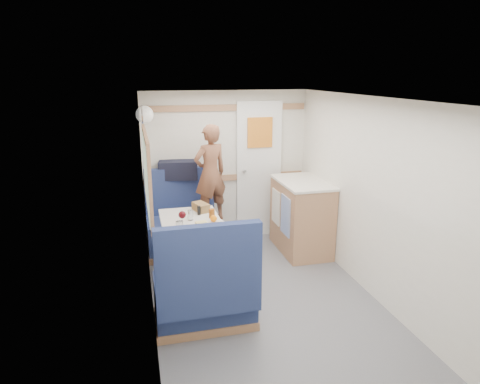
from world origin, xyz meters
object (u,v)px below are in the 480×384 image
object	(u,v)px
pepper_grinder	(199,211)
tumbler_right	(190,215)
cheese_block	(201,223)
tumbler_left	(180,227)
bench_far	(183,229)
tray	(213,225)
beer_glass	(212,214)
dinette_table	(191,234)
duffel_bag	(178,170)
bench_near	(206,296)
wine_glass	(182,216)
galley_counter	(301,216)
dome_light	(145,115)
bread_loaf	(201,207)
orange_fruit	(214,218)
person	(210,173)

from	to	relation	value
pepper_grinder	tumbler_right	bearing A→B (deg)	-127.39
cheese_block	tumbler_left	xyz separation A→B (m)	(-0.22, -0.11, 0.02)
bench_far	tray	xyz separation A→B (m)	(0.20, -1.09, 0.43)
beer_glass	pepper_grinder	world-z (taller)	beer_glass
dinette_table	duffel_bag	size ratio (longest dim) A/B	1.88
bench_near	wine_glass	xyz separation A→B (m)	(-0.11, 0.68, 0.54)
pepper_grinder	wine_glass	bearing A→B (deg)	-122.54
galley_counter	tumbler_right	world-z (taller)	galley_counter
dinette_table	tray	distance (m)	0.34
beer_glass	tray	bearing A→B (deg)	-96.41
dome_light	tumbler_left	bearing A→B (deg)	-78.72
dinette_table	wine_glass	bearing A→B (deg)	-120.37
galley_counter	tumbler_right	xyz separation A→B (m)	(-1.47, -0.54, 0.31)
bench_near	tray	size ratio (longest dim) A/B	3.03
bench_far	tumbler_left	bearing A→B (deg)	-97.30
cheese_block	bread_loaf	world-z (taller)	bread_loaf
tumbler_left	tumbler_right	distance (m)	0.38
tumbler_right	wine_glass	bearing A→B (deg)	-118.56
tumbler_right	tumbler_left	bearing A→B (deg)	-113.64
tumbler_right	pepper_grinder	xyz separation A→B (m)	(0.11, 0.15, -0.00)
bench_far	duffel_bag	world-z (taller)	duffel_bag
tumbler_left	beer_glass	xyz separation A→B (m)	(0.38, 0.35, -0.01)
beer_glass	pepper_grinder	size ratio (longest dim) A/B	1.02
wine_glass	bread_loaf	distance (m)	0.54
galley_counter	wine_glass	distance (m)	1.78
wine_glass	pepper_grinder	bearing A→B (deg)	57.46
bench_far	dome_light	size ratio (longest dim) A/B	5.25
dinette_table	beer_glass	size ratio (longest dim) A/B	9.14
dinette_table	galley_counter	world-z (taller)	galley_counter
galley_counter	tumbler_left	xyz separation A→B (m)	(-1.62, -0.89, 0.31)
dinette_table	orange_fruit	xyz separation A→B (m)	(0.21, -0.15, 0.21)
galley_counter	person	xyz separation A→B (m)	(-1.13, 0.17, 0.58)
person	tray	xyz separation A→B (m)	(-0.14, -0.95, -0.31)
tray	orange_fruit	bearing A→B (deg)	78.45
beer_glass	galley_counter	bearing A→B (deg)	23.36
cheese_block	tumbler_left	bearing A→B (deg)	-153.82
bread_loaf	dinette_table	bearing A→B (deg)	-118.01
dinette_table	bench_far	size ratio (longest dim) A/B	0.88
bench_far	tumbler_left	size ratio (longest dim) A/B	9.00
person	tray	bearing A→B (deg)	61.09
dome_light	bench_far	bearing A→B (deg)	2.12
dinette_table	tray	size ratio (longest dim) A/B	2.65
bench_far	galley_counter	bearing A→B (deg)	-12.10
person	orange_fruit	size ratio (longest dim) A/B	16.63
dome_light	beer_glass	bearing A→B (deg)	-53.69
cheese_block	bread_loaf	xyz separation A→B (m)	(0.08, 0.51, 0.01)
bench_near	duffel_bag	size ratio (longest dim) A/B	2.15
bench_far	bread_loaf	bearing A→B (deg)	-75.61
dinette_table	dome_light	xyz separation A→B (m)	(-0.39, 0.85, 1.18)
tray	bread_loaf	bearing A→B (deg)	95.47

